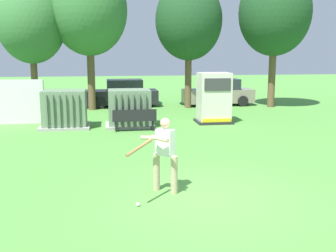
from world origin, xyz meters
name	(u,v)px	position (x,y,z in m)	size (l,w,h in m)	color
ground_plane	(206,197)	(0.00, 0.00, 0.00)	(96.00, 96.00, 0.00)	#51933D
transformer_west	(65,110)	(-3.98, 9.15, 0.79)	(2.10, 1.70, 1.62)	#9E9B93
transformer_mid_west	(129,109)	(-1.22, 9.06, 0.79)	(2.10, 1.70, 1.62)	#9E9B93
generator_enclosure	(214,98)	(2.68, 9.49, 1.14)	(1.60, 1.40, 2.30)	#262626
park_bench	(134,118)	(-1.08, 7.92, 0.54)	(1.81, 0.43, 0.92)	black
batter	(164,151)	(-0.89, 0.45, 0.98)	(1.22, 1.40, 1.74)	tan
sports_ball	(138,204)	(-1.56, -0.33, 0.04)	(0.09, 0.09, 0.09)	white
tree_left	(31,24)	(-6.10, 14.58, 4.71)	(3.59, 3.59, 6.86)	brown
tree_center_left	(89,10)	(-3.04, 14.62, 5.46)	(4.17, 4.17, 7.96)	brown
tree_center_right	(189,21)	(2.51, 14.68, 4.98)	(3.80, 3.80, 7.26)	brown
tree_right	(275,13)	(7.48, 14.32, 5.42)	(4.14, 4.14, 7.91)	brown
parked_car_leftmost	(22,96)	(-7.03, 15.53, 0.75)	(4.28, 2.09, 1.62)	#B2B2B7
parked_car_left_of_center	(123,94)	(-1.25, 15.83, 0.75)	(4.21, 1.93, 1.62)	black
parked_car_right_of_center	(218,93)	(4.59, 15.54, 0.75)	(4.29, 2.11, 1.62)	gray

